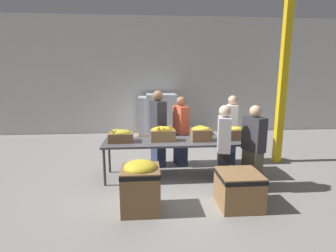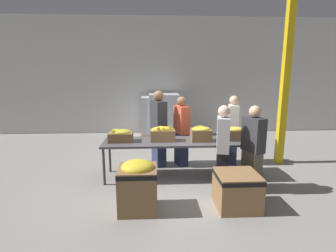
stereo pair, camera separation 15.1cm
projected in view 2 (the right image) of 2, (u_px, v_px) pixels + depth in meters
ground_plane at (180, 176)px, 5.44m from camera, size 30.00×30.00×0.00m
wall_back at (168, 76)px, 9.19m from camera, size 16.00×0.08×4.00m
sorting_table at (180, 143)px, 5.30m from camera, size 3.08×0.80×0.76m
banana_box_0 at (121, 135)px, 5.21m from camera, size 0.47×0.33×0.25m
banana_box_1 at (163, 133)px, 5.25m from camera, size 0.49×0.31×0.31m
banana_box_2 at (201, 133)px, 5.26m from camera, size 0.40×0.32×0.31m
banana_box_3 at (234, 133)px, 5.35m from camera, size 0.49×0.31×0.27m
volunteer_0 at (222, 149)px, 4.66m from camera, size 0.30×0.45×1.56m
volunteer_1 at (181, 132)px, 5.99m from camera, size 0.34×0.47×1.59m
volunteer_2 at (233, 130)px, 6.10m from camera, size 0.30×0.47×1.60m
volunteer_3 at (159, 129)px, 5.96m from camera, size 0.38×0.51×1.73m
volunteer_4 at (253, 149)px, 4.66m from camera, size 0.34×0.46×1.56m
donation_bin_0 at (138, 184)px, 4.03m from camera, size 0.59×0.59×0.80m
donation_bin_1 at (237, 189)px, 4.14m from camera, size 0.65×0.65×0.57m
support_pillar at (285, 78)px, 5.88m from camera, size 0.16×0.16×4.00m
pallet_stack_0 at (164, 116)px, 8.79m from camera, size 1.07×1.07×1.43m
pallet_stack_1 at (155, 117)px, 8.76m from camera, size 0.94×0.94×1.34m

